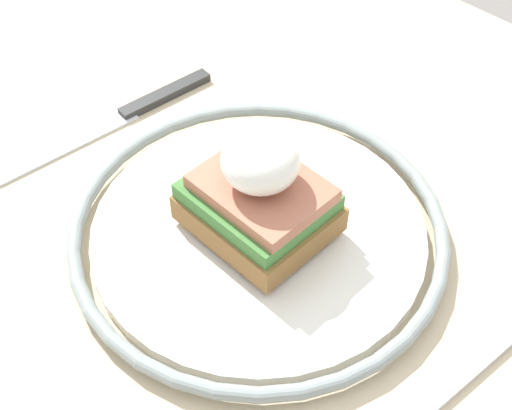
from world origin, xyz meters
The scene contains 5 objects.
dining_table centered at (0.00, 0.00, 0.63)m, with size 0.88×0.71×0.77m.
plate centered at (0.03, 0.00, 0.78)m, with size 0.26×0.26×0.02m.
sandwich centered at (0.03, 0.00, 0.82)m, with size 0.09×0.08×0.08m.
fork centered at (-0.13, 0.01, 0.78)m, with size 0.03×0.15×0.00m.
knife centered at (0.20, -0.01, 0.78)m, with size 0.03×0.20×0.01m.
Camera 1 is at (-0.19, 0.23, 1.15)m, focal length 50.00 mm.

